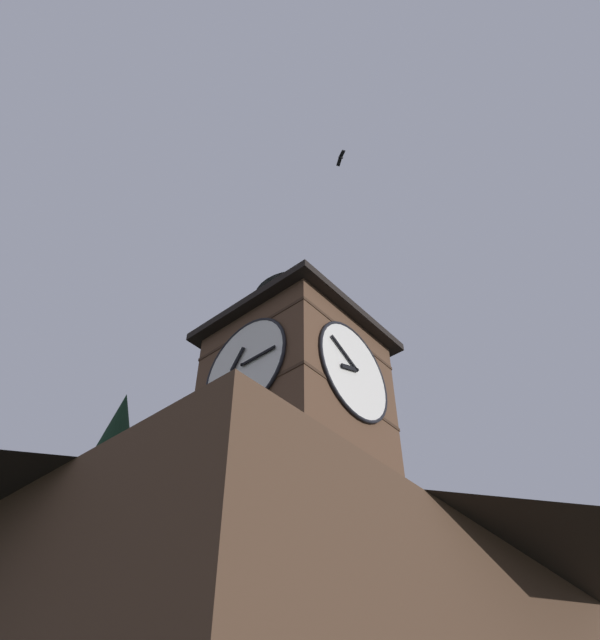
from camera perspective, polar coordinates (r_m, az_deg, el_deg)
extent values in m
pyramid|color=black|center=(14.94, -0.71, -22.36)|extent=(15.01, 11.67, 2.31)
cube|color=brown|center=(17.17, -0.41, -10.00)|extent=(4.19, 4.19, 5.85)
cube|color=#3C291C|center=(16.12, -0.45, -16.73)|extent=(4.23, 4.23, 0.10)
cube|color=#3C291C|center=(17.16, -0.41, -10.08)|extent=(4.23, 4.23, 0.10)
cube|color=#3C291C|center=(18.40, -0.38, -4.25)|extent=(4.23, 4.23, 0.10)
cylinder|color=white|center=(16.57, 5.18, -4.91)|extent=(2.96, 0.10, 2.96)
torus|color=black|center=(16.56, 5.24, -4.88)|extent=(3.06, 0.10, 3.06)
cube|color=black|center=(16.22, 4.75, -4.57)|extent=(0.74, 0.04, 0.36)
cube|color=black|center=(16.34, 4.26, -3.15)|extent=(1.12, 0.04, 0.62)
sphere|color=black|center=(16.52, 5.48, -4.76)|extent=(0.10, 0.10, 0.10)
cylinder|color=white|center=(16.40, -5.30, -4.45)|extent=(0.10, 2.96, 2.96)
torus|color=black|center=(16.38, -5.36, -4.41)|extent=(0.10, 3.06, 3.06)
cube|color=black|center=(16.65, -5.99, -3.73)|extent=(0.04, 0.52, 0.68)
cube|color=black|center=(15.99, -4.01, -3.43)|extent=(0.04, 1.21, 0.08)
sphere|color=black|center=(16.34, -5.57, -4.27)|extent=(0.10, 0.10, 0.10)
cube|color=black|center=(18.96, -0.37, -2.13)|extent=(4.89, 4.89, 0.25)
cylinder|color=#D1BC84|center=(19.57, -0.35, 0.01)|extent=(2.60, 2.60, 1.64)
cylinder|color=#2D2319|center=(19.17, -0.36, -1.37)|extent=(2.66, 2.66, 0.10)
cylinder|color=#2D2319|center=(19.44, -0.36, -0.45)|extent=(2.66, 2.66, 0.10)
cylinder|color=#2D2319|center=(19.71, -0.35, 0.45)|extent=(2.66, 2.66, 0.10)
cylinder|color=#2D2319|center=(19.99, -0.35, 1.33)|extent=(2.66, 2.66, 0.10)
cone|color=#424C5B|center=(20.61, -0.34, 3.14)|extent=(2.90, 2.90, 1.38)
sphere|color=#2D3847|center=(21.17, -0.33, 4.66)|extent=(0.16, 0.16, 0.16)
cone|color=black|center=(20.25, -20.85, -25.53)|extent=(5.53, 5.53, 3.69)
cone|color=black|center=(21.15, -18.87, -17.99)|extent=(3.85, 3.85, 3.94)
cone|color=black|center=(22.40, -17.22, -11.17)|extent=(2.18, 2.18, 4.18)
sphere|color=silver|center=(57.62, -23.28, -22.81)|extent=(1.94, 1.94, 1.94)
ellipsoid|color=black|center=(22.42, 3.91, 15.22)|extent=(0.21, 0.18, 0.10)
cube|color=black|center=(22.34, 4.06, 15.58)|extent=(0.29, 0.35, 0.12)
cube|color=black|center=(22.51, 3.77, 14.87)|extent=(0.29, 0.35, 0.12)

